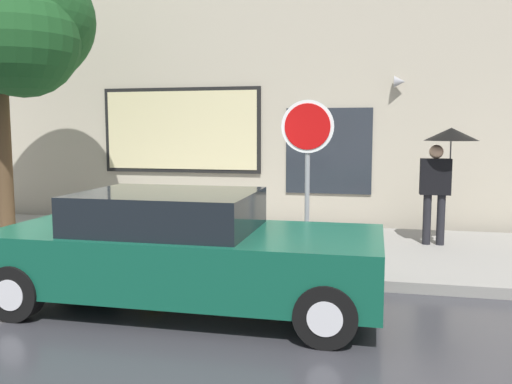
% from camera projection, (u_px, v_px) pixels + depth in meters
% --- Properties ---
extents(ground_plane, '(60.00, 60.00, 0.00)m').
position_uv_depth(ground_plane, '(150.00, 300.00, 6.78)').
color(ground_plane, '#333338').
extents(sidewalk, '(20.00, 4.00, 0.15)m').
position_uv_depth(sidewalk, '(218.00, 245.00, 9.68)').
color(sidewalk, gray).
rests_on(sidewalk, ground).
extents(building_facade, '(20.00, 0.67, 7.00)m').
position_uv_depth(building_facade, '(249.00, 68.00, 11.72)').
color(building_facade, '#B2A893').
rests_on(building_facade, ground).
extents(parked_car, '(4.58, 1.93, 1.40)m').
position_uv_depth(parked_car, '(184.00, 250.00, 6.46)').
color(parked_car, '#0F4C38').
rests_on(parked_car, ground).
extents(fire_hydrant, '(0.30, 0.44, 0.74)m').
position_uv_depth(fire_hydrant, '(149.00, 231.00, 8.77)').
color(fire_hydrant, yellow).
rests_on(fire_hydrant, sidewalk).
extents(pedestrian_with_umbrella, '(0.94, 0.91, 2.03)m').
position_uv_depth(pedestrian_with_umbrella, '(445.00, 155.00, 9.20)').
color(pedestrian_with_umbrella, black).
rests_on(pedestrian_with_umbrella, sidewalk).
extents(street_tree, '(3.48, 2.96, 5.22)m').
position_uv_depth(street_tree, '(2.00, 24.00, 9.33)').
color(street_tree, '#4C3823').
rests_on(street_tree, sidewalk).
extents(stop_sign, '(0.76, 0.10, 2.42)m').
position_uv_depth(stop_sign, '(307.00, 150.00, 7.75)').
color(stop_sign, gray).
rests_on(stop_sign, sidewalk).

